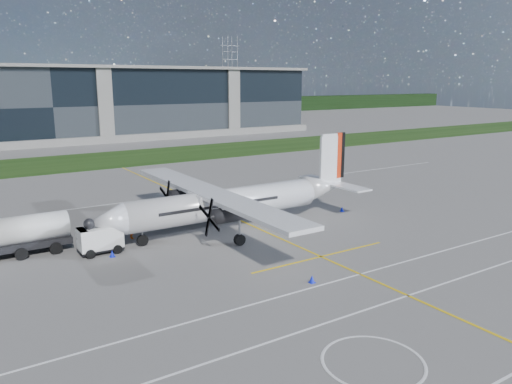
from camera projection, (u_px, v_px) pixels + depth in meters
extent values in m
plane|color=#625F5C|center=(100.00, 169.00, 72.41)|extent=(400.00, 400.00, 0.00)
cube|color=#18350E|center=(86.00, 161.00, 78.97)|extent=(400.00, 18.00, 0.04)
cube|color=black|center=(43.00, 105.00, 103.61)|extent=(120.00, 20.00, 15.00)
cube|color=black|center=(8.00, 112.00, 153.85)|extent=(400.00, 6.00, 6.00)
cube|color=yellow|center=(216.00, 210.00, 49.36)|extent=(0.20, 70.00, 0.01)
cube|color=white|center=(372.00, 308.00, 28.07)|extent=(90.00, 0.15, 0.01)
imported|color=#F25907|center=(131.00, 225.00, 40.24)|extent=(0.66, 0.90, 2.16)
cone|color=#0D1CE2|center=(342.00, 209.00, 48.72)|extent=(0.36, 0.36, 0.50)
cone|color=#0D1CE2|center=(92.00, 242.00, 38.69)|extent=(0.36, 0.36, 0.50)
cone|color=#0D1CE2|center=(112.00, 254.00, 36.14)|extent=(0.36, 0.36, 0.50)
cone|color=#0D1CE2|center=(148.00, 202.00, 51.41)|extent=(0.36, 0.36, 0.50)
cone|color=#0D1CE2|center=(312.00, 279.00, 31.52)|extent=(0.36, 0.36, 0.50)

